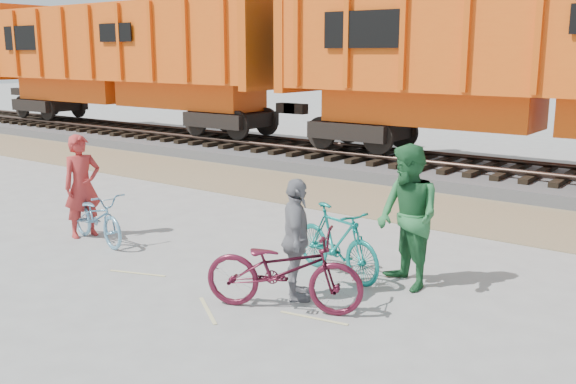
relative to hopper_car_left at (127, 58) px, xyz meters
name	(u,v)px	position (x,y,z in m)	size (l,w,h in m)	color
ground	(225,272)	(12.89, -9.00, -3.01)	(120.00, 120.00, 0.00)	#9E9E99
gravel_strip	(397,203)	(12.89, -3.50, -3.00)	(120.00, 3.00, 0.02)	#9B8260
ballast_bed	(461,173)	(12.89, 0.00, -2.86)	(120.00, 4.00, 0.30)	slate
track	(461,161)	(12.89, 0.00, -2.53)	(120.00, 2.60, 0.24)	black
hopper_car_left	(127,58)	(0.00, 0.00, 0.00)	(14.00, 3.13, 4.65)	black
hopper_car_center	(556,60)	(15.00, 0.00, 0.00)	(14.00, 3.13, 4.65)	black
bicycle_blue	(97,217)	(10.11, -9.13, -2.56)	(0.59, 1.69, 0.89)	#69A1C0
bicycle_teal	(337,241)	(14.29, -8.14, -2.49)	(0.49, 1.73, 1.04)	#10756B
bicycle_maroon	(284,270)	(14.43, -9.60, -2.48)	(0.70, 2.01, 1.06)	#511224
person_solo	(82,186)	(9.61, -9.03, -2.10)	(0.66, 0.43, 1.80)	#A92C29
person_man	(408,217)	(15.29, -7.94, -2.02)	(0.96, 0.75, 1.98)	#266837
person_woman	(296,240)	(14.33, -9.20, -2.20)	(0.94, 0.39, 1.61)	gray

